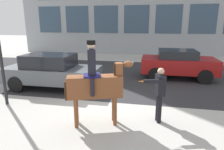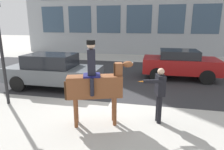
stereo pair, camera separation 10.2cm
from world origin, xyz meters
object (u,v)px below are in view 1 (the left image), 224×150
at_px(pedestrian_bystander, 159,91).
at_px(street_car_far_lane, 178,63).
at_px(street_car_near_lane, 52,71).
at_px(mounted_horse_lead, 96,84).

bearing_deg(pedestrian_bystander, street_car_far_lane, -117.54).
bearing_deg(street_car_near_lane, mounted_horse_lead, -44.95).
relative_size(pedestrian_bystander, street_car_near_lane, 0.39).
bearing_deg(mounted_horse_lead, pedestrian_bystander, -3.21).
bearing_deg(street_car_far_lane, mounted_horse_lead, -116.86).
xyz_separation_m(mounted_horse_lead, street_car_far_lane, (2.98, 5.88, -0.42)).
height_order(street_car_near_lane, street_car_far_lane, street_car_near_lane).
distance_m(mounted_horse_lead, pedestrian_bystander, 1.89).
height_order(mounted_horse_lead, pedestrian_bystander, mounted_horse_lead).
bearing_deg(street_car_near_lane, street_car_far_lane, 26.61).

